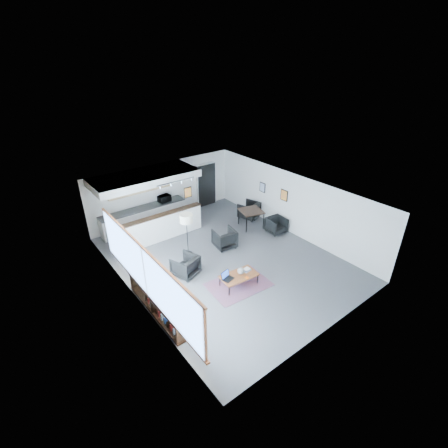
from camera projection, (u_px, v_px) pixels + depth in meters
room at (224, 229)px, 11.50m from camera, size 7.02×9.02×2.62m
window at (145, 273)px, 8.93m from camera, size 0.10×5.95×1.66m
console at (157, 305)px, 9.45m from camera, size 0.35×3.00×0.80m
kitchenette at (147, 201)px, 13.41m from camera, size 4.20×1.96×2.60m
doorway at (206, 185)px, 15.94m from camera, size 1.10×0.12×2.15m
track_light at (176, 182)px, 12.15m from camera, size 1.60×0.07×0.15m
wall_art_lower at (284, 195)px, 13.54m from camera, size 0.03×0.38×0.48m
wall_art_upper at (262, 187)px, 14.47m from camera, size 0.03×0.34×0.44m
kilim_rug at (239, 285)px, 10.77m from camera, size 2.09×1.50×0.01m
coffee_table at (239, 276)px, 10.60m from camera, size 1.28×0.77×0.40m
laptop at (227, 277)px, 10.39m from camera, size 0.41×0.36×0.25m
ceramic_pot at (241, 271)px, 10.59m from camera, size 0.23×0.23×0.23m
book_stack at (247, 270)px, 10.79m from camera, size 0.29×0.24×0.08m
coaster at (247, 278)px, 10.47m from camera, size 0.13×0.13×0.01m
armchair_left at (185, 265)px, 11.09m from camera, size 0.98×0.94×0.81m
armchair_right at (225, 238)px, 12.70m from camera, size 0.91×0.87×0.82m
floor_lamp at (186, 220)px, 11.76m from camera, size 0.60×0.60×1.68m
dining_table at (251, 212)px, 14.06m from camera, size 1.13×1.13×0.78m
dining_chair_near at (276, 226)px, 13.77m from camera, size 0.66×0.62×0.63m
dining_chair_far at (249, 211)px, 14.97m from camera, size 0.87×0.84×0.72m
microwave at (164, 198)px, 14.40m from camera, size 0.57×0.37×0.36m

